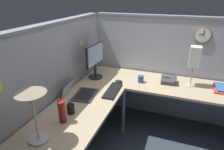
# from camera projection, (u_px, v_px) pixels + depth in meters

# --- Properties ---
(ground_plane) EXTENTS (6.80, 6.80, 0.00)m
(ground_plane) POSITION_uv_depth(u_px,v_px,m) (130.00, 142.00, 2.63)
(ground_plane) COLOR #2D3842
(cubicle_wall_back) EXTENTS (2.57, 0.12, 1.58)m
(cubicle_wall_back) POSITION_uv_depth(u_px,v_px,m) (53.00, 92.00, 2.28)
(cubicle_wall_back) COLOR #999EA8
(cubicle_wall_back) RESTS_ON ground
(cubicle_wall_right) EXTENTS (0.12, 2.37, 1.58)m
(cubicle_wall_right) POSITION_uv_depth(u_px,v_px,m) (164.00, 68.00, 2.98)
(cubicle_wall_right) COLOR #999EA8
(cubicle_wall_right) RESTS_ON ground
(desk) EXTENTS (2.35, 2.15, 0.73)m
(desk) POSITION_uv_depth(u_px,v_px,m) (133.00, 109.00, 2.24)
(desk) COLOR tan
(desk) RESTS_ON ground
(monitor) EXTENTS (0.46, 0.20, 0.50)m
(monitor) POSITION_uv_depth(u_px,v_px,m) (95.00, 58.00, 2.71)
(monitor) COLOR #232326
(monitor) RESTS_ON desk
(laptop) EXTENTS (0.39, 0.43, 0.22)m
(laptop) POSITION_uv_depth(u_px,v_px,m) (77.00, 93.00, 2.35)
(laptop) COLOR #38383D
(laptop) RESTS_ON desk
(keyboard) EXTENTS (0.44, 0.16, 0.02)m
(keyboard) POSITION_uv_depth(u_px,v_px,m) (113.00, 91.00, 2.42)
(keyboard) COLOR black
(keyboard) RESTS_ON desk
(computer_mouse) EXTENTS (0.06, 0.10, 0.03)m
(computer_mouse) POSITION_uv_depth(u_px,v_px,m) (119.00, 81.00, 2.66)
(computer_mouse) COLOR black
(computer_mouse) RESTS_ON desk
(desk_lamp_dome) EXTENTS (0.24, 0.24, 0.44)m
(desk_lamp_dome) POSITION_uv_depth(u_px,v_px,m) (32.00, 102.00, 1.49)
(desk_lamp_dome) COLOR #B7BABF
(desk_lamp_dome) RESTS_ON desk
(pen_cup) EXTENTS (0.08, 0.08, 0.18)m
(pen_cup) POSITION_uv_depth(u_px,v_px,m) (71.00, 109.00, 1.97)
(pen_cup) COLOR black
(pen_cup) RESTS_ON desk
(thermos_flask) EXTENTS (0.07, 0.07, 0.22)m
(thermos_flask) POSITION_uv_depth(u_px,v_px,m) (62.00, 112.00, 1.82)
(thermos_flask) COLOR maroon
(thermos_flask) RESTS_ON desk
(office_phone) EXTENTS (0.20, 0.22, 0.11)m
(office_phone) POSITION_uv_depth(u_px,v_px,m) (169.00, 80.00, 2.64)
(office_phone) COLOR #38383D
(office_phone) RESTS_ON desk
(book_stack) EXTENTS (0.30, 0.23, 0.04)m
(book_stack) POSITION_uv_depth(u_px,v_px,m) (223.00, 89.00, 2.45)
(book_stack) COLOR #BF3F38
(book_stack) RESTS_ON desk
(desk_lamp_paper) EXTENTS (0.13, 0.13, 0.53)m
(desk_lamp_paper) POSITION_uv_depth(u_px,v_px,m) (195.00, 58.00, 2.43)
(desk_lamp_paper) COLOR #B7BABF
(desk_lamp_paper) RESTS_ON desk
(coffee_mug) EXTENTS (0.08, 0.08, 0.10)m
(coffee_mug) POSITION_uv_depth(u_px,v_px,m) (141.00, 79.00, 2.66)
(coffee_mug) COLOR #2D4C8C
(coffee_mug) RESTS_ON desk
(wall_clock) EXTENTS (0.04, 0.22, 0.22)m
(wall_clock) POSITION_uv_depth(u_px,v_px,m) (203.00, 35.00, 2.58)
(wall_clock) COLOR olive
(pinned_note_leftmost) EXTENTS (0.09, 0.00, 0.06)m
(pinned_note_leftmost) POSITION_uv_depth(u_px,v_px,m) (81.00, 43.00, 2.65)
(pinned_note_leftmost) COLOR #EAD84C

